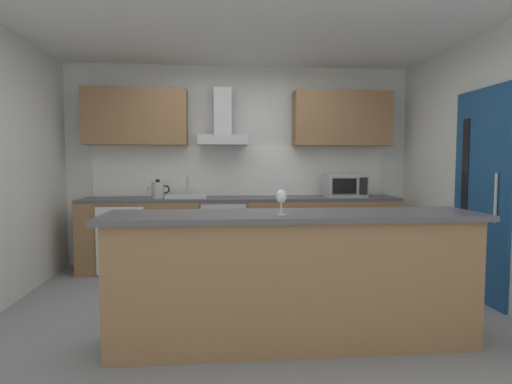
# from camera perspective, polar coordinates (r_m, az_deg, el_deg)

# --- Properties ---
(ground) EXTENTS (5.50, 4.63, 0.02)m
(ground) POSITION_cam_1_polar(r_m,az_deg,el_deg) (4.08, -0.63, -15.38)
(ground) COLOR gray
(ceiling) EXTENTS (5.50, 4.63, 0.02)m
(ceiling) POSITION_cam_1_polar(r_m,az_deg,el_deg) (4.05, -0.66, 22.22)
(ceiling) COLOR white
(wall_back) EXTENTS (5.50, 0.12, 2.60)m
(wall_back) POSITION_cam_1_polar(r_m,az_deg,el_deg) (5.72, -2.11, 3.59)
(wall_back) COLOR silver
(wall_back) RESTS_ON ground
(wall_right) EXTENTS (0.12, 4.63, 2.60)m
(wall_right) POSITION_cam_1_polar(r_m,az_deg,el_deg) (4.64, 29.15, 2.95)
(wall_right) COLOR silver
(wall_right) RESTS_ON ground
(backsplash_tile) EXTENTS (3.82, 0.02, 0.66)m
(backsplash_tile) POSITION_cam_1_polar(r_m,az_deg,el_deg) (5.65, -2.07, 2.87)
(backsplash_tile) COLOR white
(counter_back) EXTENTS (3.96, 0.60, 0.90)m
(counter_back) POSITION_cam_1_polar(r_m,az_deg,el_deg) (5.41, -1.88, -5.48)
(counter_back) COLOR olive
(counter_back) RESTS_ON ground
(counter_island) EXTENTS (2.74, 0.64, 0.98)m
(counter_island) POSITION_cam_1_polar(r_m,az_deg,el_deg) (3.20, 5.03, -11.45)
(counter_island) COLOR olive
(counter_island) RESTS_ON ground
(upper_cabinets) EXTENTS (3.91, 0.32, 0.70)m
(upper_cabinets) POSITION_cam_1_polar(r_m,az_deg,el_deg) (5.52, -2.00, 9.92)
(upper_cabinets) COLOR olive
(side_door) EXTENTS (0.08, 0.85, 2.05)m
(side_door) POSITION_cam_1_polar(r_m,az_deg,el_deg) (4.64, 27.97, -0.38)
(side_door) COLOR navy
(side_door) RESTS_ON ground
(oven) EXTENTS (0.60, 0.62, 0.80)m
(oven) POSITION_cam_1_polar(r_m,az_deg,el_deg) (5.38, -4.39, -5.44)
(oven) COLOR slate
(oven) RESTS_ON ground
(refrigerator) EXTENTS (0.58, 0.60, 0.85)m
(refrigerator) POSITION_cam_1_polar(r_m,az_deg,el_deg) (5.50, -17.18, -5.77)
(refrigerator) COLOR white
(refrigerator) RESTS_ON ground
(microwave) EXTENTS (0.50, 0.38, 0.30)m
(microwave) POSITION_cam_1_polar(r_m,az_deg,el_deg) (5.53, 11.83, 0.89)
(microwave) COLOR #B7BABC
(microwave) RESTS_ON counter_back
(sink) EXTENTS (0.50, 0.40, 0.26)m
(sink) POSITION_cam_1_polar(r_m,az_deg,el_deg) (5.35, -9.25, -0.48)
(sink) COLOR silver
(sink) RESTS_ON counter_back
(kettle) EXTENTS (0.29, 0.15, 0.24)m
(kettle) POSITION_cam_1_polar(r_m,az_deg,el_deg) (5.33, -13.03, 0.28)
(kettle) COLOR #B7BABC
(kettle) RESTS_ON counter_back
(range_hood) EXTENTS (0.62, 0.45, 0.72)m
(range_hood) POSITION_cam_1_polar(r_m,az_deg,el_deg) (5.45, -4.49, 8.68)
(range_hood) COLOR #B7BABC
(wine_glass) EXTENTS (0.08, 0.08, 0.18)m
(wine_glass) POSITION_cam_1_polar(r_m,az_deg,el_deg) (2.96, 3.40, -0.72)
(wine_glass) COLOR silver
(wine_glass) RESTS_ON counter_island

